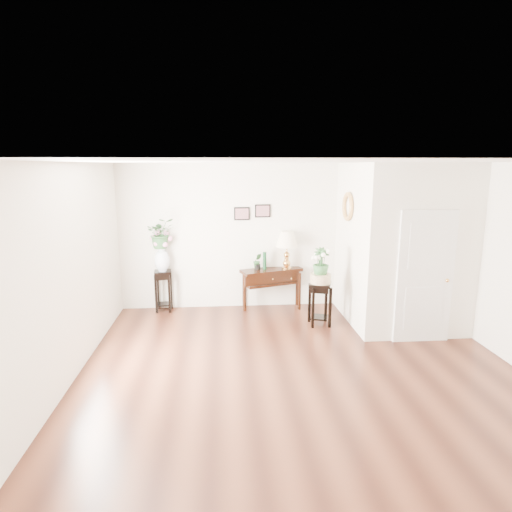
{
  "coord_description": "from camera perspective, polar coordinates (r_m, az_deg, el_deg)",
  "views": [
    {
      "loc": [
        -1.04,
        -5.42,
        2.76
      ],
      "look_at": [
        -0.49,
        1.3,
        1.32
      ],
      "focal_mm": 30.0,
      "sensor_mm": 36.0,
      "label": 1
    }
  ],
  "objects": [
    {
      "name": "wall_back",
      "position": [
        8.35,
        2.59,
        2.64
      ],
      "size": [
        6.0,
        0.02,
        2.8
      ],
      "primitive_type": "cube",
      "color": "white",
      "rests_on": "ground"
    },
    {
      "name": "potted_plant",
      "position": [
        8.22,
        0.19,
        -0.77
      ],
      "size": [
        0.17,
        0.14,
        0.3
      ],
      "primitive_type": "imported",
      "rotation": [
        0.0,
        0.0,
        0.07
      ],
      "color": "#2D5E2F",
      "rests_on": "console_table"
    },
    {
      "name": "art_print_right",
      "position": [
        8.23,
        0.9,
        6.03
      ],
      "size": [
        0.3,
        0.02,
        0.25
      ],
      "primitive_type": "cube",
      "color": "black",
      "rests_on": "wall_back"
    },
    {
      "name": "table_lamp",
      "position": [
        8.25,
        4.13,
        0.67
      ],
      "size": [
        0.5,
        0.5,
        0.74
      ],
      "primitive_type": "cube",
      "rotation": [
        0.0,
        0.0,
        -0.2
      ],
      "color": "#C28C46",
      "rests_on": "console_table"
    },
    {
      "name": "narcissus",
      "position": [
        7.4,
        8.66,
        -0.82
      ],
      "size": [
        0.28,
        0.28,
        0.5
      ],
      "primitive_type": "imported",
      "rotation": [
        0.0,
        0.0,
        0.02
      ],
      "color": "#2D5E2F",
      "rests_on": "ceramic_bowl"
    },
    {
      "name": "wall_front",
      "position": [
        3.17,
        15.43,
        -13.79
      ],
      "size": [
        6.0,
        0.02,
        2.8
      ],
      "primitive_type": "cube",
      "color": "white",
      "rests_on": "ground"
    },
    {
      "name": "ceiling",
      "position": [
        5.52,
        6.37,
        12.39
      ],
      "size": [
        6.0,
        5.5,
        0.02
      ],
      "primitive_type": "cube",
      "color": "white",
      "rests_on": "ground"
    },
    {
      "name": "art_print_left",
      "position": [
        8.21,
        -1.89,
        5.66
      ],
      "size": [
        0.3,
        0.02,
        0.25
      ],
      "primitive_type": "cube",
      "color": "black",
      "rests_on": "wall_back"
    },
    {
      "name": "wall_ornament",
      "position": [
        7.67,
        12.12,
        6.46
      ],
      "size": [
        0.07,
        0.51,
        0.51
      ],
      "primitive_type": "torus",
      "rotation": [
        0.0,
        1.57,
        0.0
      ],
      "color": "tan",
      "rests_on": "partition"
    },
    {
      "name": "plant_stand_b",
      "position": [
        7.6,
        8.48,
        -6.33
      ],
      "size": [
        0.45,
        0.45,
        0.76
      ],
      "primitive_type": "cube",
      "rotation": [
        0.0,
        0.0,
        -0.32
      ],
      "color": "black",
      "rests_on": "floor"
    },
    {
      "name": "partition",
      "position": [
        7.96,
        18.67,
        1.56
      ],
      "size": [
        1.8,
        1.95,
        2.8
      ],
      "primitive_type": "cube",
      "color": "white",
      "rests_on": "floor"
    },
    {
      "name": "console_table",
      "position": [
        8.38,
        2.06,
        -4.36
      ],
      "size": [
        1.25,
        0.75,
        0.79
      ],
      "primitive_type": "cube",
      "rotation": [
        0.0,
        0.0,
        0.33
      ],
      "color": "black",
      "rests_on": "floor"
    },
    {
      "name": "green_vase",
      "position": [
        8.23,
        1.16,
        -0.6
      ],
      "size": [
        0.09,
        0.09,
        0.34
      ],
      "primitive_type": "cylinder",
      "rotation": [
        0.0,
        0.0,
        0.42
      ],
      "color": "#11391D",
      "rests_on": "console_table"
    },
    {
      "name": "ceramic_bowl",
      "position": [
        7.47,
        8.59,
        -2.98
      ],
      "size": [
        0.47,
        0.47,
        0.16
      ],
      "primitive_type": "cylinder",
      "rotation": [
        0.0,
        0.0,
        0.41
      ],
      "color": "#D3C087",
      "rests_on": "plant_stand_b"
    },
    {
      "name": "lily_arrangement",
      "position": [
        8.17,
        -12.56,
        2.73
      ],
      "size": [
        0.61,
        0.57,
        0.57
      ],
      "primitive_type": "imported",
      "rotation": [
        0.0,
        0.0,
        0.26
      ],
      "color": "#2D5E2F",
      "rests_on": "porcelain_vase"
    },
    {
      "name": "plant_stand_a",
      "position": [
        8.41,
        -12.22,
        -4.57
      ],
      "size": [
        0.34,
        0.34,
        0.79
      ],
      "primitive_type": "cube",
      "rotation": [
        0.0,
        0.0,
        0.11
      ],
      "color": "black",
      "rests_on": "floor"
    },
    {
      "name": "wall_left",
      "position": [
        5.92,
        -23.85,
        -2.28
      ],
      "size": [
        0.02,
        5.5,
        2.8
      ],
      "primitive_type": "cube",
      "color": "white",
      "rests_on": "ground"
    },
    {
      "name": "porcelain_vase",
      "position": [
        8.26,
        -12.41,
        -0.43
      ],
      "size": [
        0.37,
        0.37,
        0.49
      ],
      "primitive_type": null,
      "rotation": [
        0.0,
        0.0,
        -0.37
      ],
      "color": "silver",
      "rests_on": "plant_stand_a"
    },
    {
      "name": "floor",
      "position": [
        6.17,
        5.75,
        -14.6
      ],
      "size": [
        6.0,
        5.5,
        0.02
      ],
      "primitive_type": "cube",
      "color": "#572B1A",
      "rests_on": "ground"
    },
    {
      "name": "door",
      "position": [
        7.15,
        21.59,
        -2.66
      ],
      "size": [
        0.9,
        0.05,
        2.1
      ],
      "primitive_type": "cube",
      "color": "silver",
      "rests_on": "floor"
    }
  ]
}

